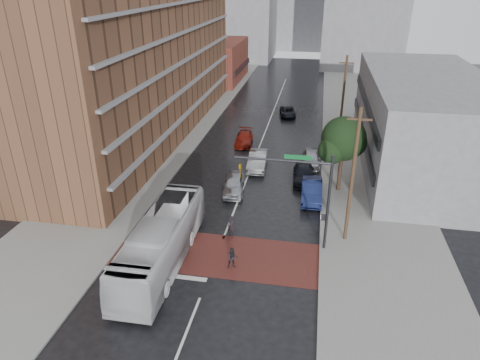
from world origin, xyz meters
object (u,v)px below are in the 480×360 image
(pedestrian_b, at_px, (233,258))
(car_parked_far, at_px, (311,158))
(car_parked_near, at_px, (312,191))
(car_travel_b, at_px, (258,160))
(car_travel_c, at_px, (244,139))
(pedestrian_a, at_px, (232,227))
(transit_bus, at_px, (161,241))
(car_travel_a, at_px, (234,184))
(suv_travel, at_px, (288,112))
(car_parked_mid, at_px, (304,174))

(pedestrian_b, height_order, car_parked_far, pedestrian_b)
(car_parked_near, bearing_deg, car_travel_b, 132.65)
(pedestrian_b, bearing_deg, car_travel_b, 76.24)
(pedestrian_b, bearing_deg, car_travel_c, 81.78)
(car_parked_near, bearing_deg, car_travel_c, 122.12)
(pedestrian_a, height_order, car_travel_b, pedestrian_a)
(transit_bus, xyz_separation_m, car_parked_near, (9.55, 11.00, -0.87))
(pedestrian_b, distance_m, car_parked_far, 18.79)
(transit_bus, xyz_separation_m, car_travel_a, (2.66, 11.11, -0.91))
(pedestrian_a, xyz_separation_m, suv_travel, (1.63, 30.94, -0.23))
(transit_bus, xyz_separation_m, car_travel_b, (4.01, 16.74, -0.86))
(pedestrian_b, xyz_separation_m, car_parked_near, (4.82, 10.70, 0.06))
(pedestrian_b, xyz_separation_m, car_parked_far, (4.55, 18.23, -0.02))
(transit_bus, xyz_separation_m, car_parked_far, (9.27, 18.53, -0.95))
(car_travel_b, bearing_deg, car_parked_far, 16.62)
(suv_travel, bearing_deg, car_parked_far, -86.34)
(car_travel_a, distance_m, suv_travel, 24.00)
(pedestrian_b, bearing_deg, car_travel_a, 84.57)
(suv_travel, bearing_deg, pedestrian_b, -100.47)
(pedestrian_b, distance_m, suv_travel, 34.65)
(car_parked_near, height_order, car_parked_mid, car_parked_near)
(pedestrian_a, xyz_separation_m, car_parked_far, (5.35, 14.53, -0.10))
(car_travel_b, xyz_separation_m, car_travel_c, (-2.51, 6.46, -0.16))
(pedestrian_a, bearing_deg, suv_travel, 93.31)
(transit_bus, bearing_deg, car_travel_a, 75.87)
(transit_bus, xyz_separation_m, pedestrian_a, (3.92, 4.00, -0.85))
(pedestrian_b, relative_size, car_parked_near, 0.30)
(pedestrian_a, relative_size, car_travel_b, 0.33)
(pedestrian_b, relative_size, car_travel_c, 0.33)
(car_travel_c, distance_m, car_parked_mid, 11.21)
(car_travel_b, xyz_separation_m, suv_travel, (1.55, 18.19, -0.22))
(car_travel_a, distance_m, car_travel_c, 12.15)
(car_travel_c, xyz_separation_m, car_parked_far, (7.77, -4.67, 0.07))
(car_travel_a, relative_size, car_travel_c, 0.99)
(pedestrian_a, height_order, car_travel_c, pedestrian_a)
(car_travel_c, bearing_deg, pedestrian_b, -86.07)
(suv_travel, height_order, car_parked_far, car_parked_far)
(car_travel_a, bearing_deg, car_parked_mid, 22.59)
(suv_travel, distance_m, car_parked_far, 16.82)
(car_parked_far, bearing_deg, pedestrian_a, -114.18)
(pedestrian_b, relative_size, suv_travel, 0.34)
(transit_bus, relative_size, car_parked_far, 2.81)
(pedestrian_a, distance_m, car_parked_mid, 11.62)
(car_parked_mid, bearing_deg, transit_bus, -123.91)
(pedestrian_b, bearing_deg, suv_travel, 72.37)
(car_travel_b, bearing_deg, transit_bus, -105.62)
(car_travel_a, relative_size, car_parked_near, 0.92)
(car_travel_a, relative_size, car_parked_mid, 0.95)
(car_travel_a, xyz_separation_m, car_parked_near, (6.89, -0.11, 0.04))
(car_travel_c, bearing_deg, car_parked_mid, -54.20)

